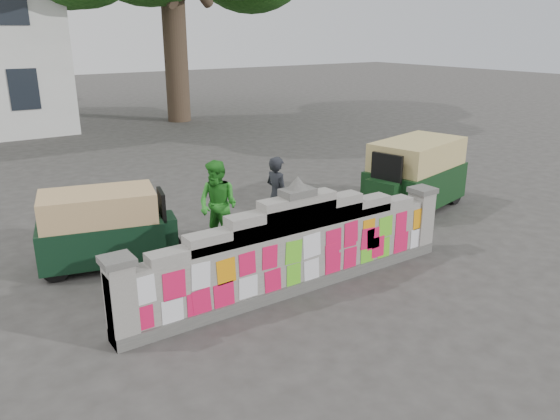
% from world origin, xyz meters
% --- Properties ---
extents(ground, '(100.00, 100.00, 0.00)m').
position_xyz_m(ground, '(0.00, 0.00, 0.00)').
color(ground, '#383533').
rests_on(ground, ground).
extents(parapet_wall, '(6.48, 0.44, 2.01)m').
position_xyz_m(parapet_wall, '(-0.00, -0.01, 0.75)').
color(parapet_wall, '#4C4C49').
rests_on(parapet_wall, ground).
extents(cyclist_bike, '(1.87, 0.83, 0.95)m').
position_xyz_m(cyclist_bike, '(0.89, 1.91, 0.48)').
color(cyclist_bike, black).
rests_on(cyclist_bike, ground).
extents(cyclist_rider, '(0.45, 0.63, 1.61)m').
position_xyz_m(cyclist_rider, '(0.89, 1.91, 0.81)').
color(cyclist_rider, black).
rests_on(cyclist_rider, ground).
extents(pedestrian, '(1.01, 1.09, 1.81)m').
position_xyz_m(pedestrian, '(-0.18, 2.44, 0.90)').
color(pedestrian, green).
rests_on(pedestrian, ground).
extents(rickshaw_left, '(2.67, 1.71, 1.43)m').
position_xyz_m(rickshaw_left, '(-2.34, 2.92, 0.74)').
color(rickshaw_left, black).
rests_on(rickshaw_left, ground).
extents(rickshaw_right, '(3.19, 2.00, 1.71)m').
position_xyz_m(rickshaw_right, '(5.00, 1.98, 0.89)').
color(rickshaw_right, black).
rests_on(rickshaw_right, ground).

